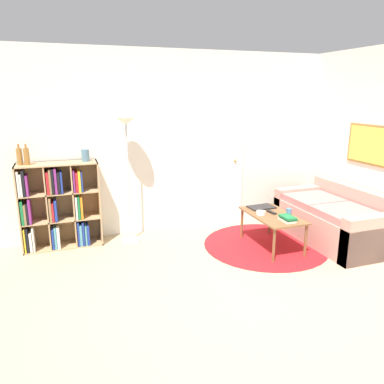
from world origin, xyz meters
name	(u,v)px	position (x,y,z in m)	size (l,w,h in m)	color
ground_plane	(252,313)	(0.00, 0.00, 0.00)	(14.00, 14.00, 0.00)	tan
wall_back	(177,144)	(0.03, 2.49, 1.29)	(7.74, 0.11, 2.60)	silver
wall_right	(370,147)	(2.39, 1.23, 1.30)	(0.08, 5.47, 2.60)	silver
rug	(265,245)	(0.94, 1.40, 0.00)	(1.66, 1.66, 0.01)	#B2191E
bookshelf	(58,206)	(-1.68, 2.28, 0.56)	(1.01, 0.34, 1.14)	tan
floor_lamp	(127,138)	(-0.75, 2.16, 1.43)	(0.31, 0.31, 1.71)	#B7B7BC
couch	(335,220)	(1.97, 1.26, 0.28)	(0.88, 1.64, 0.73)	tan
coffee_table	(272,218)	(0.99, 1.33, 0.40)	(0.53, 0.94, 0.45)	brown
laptop	(261,207)	(1.00, 1.64, 0.46)	(0.37, 0.24, 0.02)	black
bowl	(261,213)	(0.84, 1.37, 0.48)	(0.12, 0.12, 0.05)	silver
book_stack_on_table	(288,219)	(1.03, 1.04, 0.49)	(0.15, 0.22, 0.07)	silver
cup	(289,212)	(1.19, 1.26, 0.49)	(0.07, 0.07, 0.08)	teal
remote	(271,212)	(1.01, 1.39, 0.46)	(0.07, 0.17, 0.02)	black
bottle_left	(19,156)	(-2.07, 2.27, 1.25)	(0.07, 0.07, 0.26)	olive
bottle_middle	(27,156)	(-1.98, 2.25, 1.25)	(0.07, 0.07, 0.26)	olive
vase_on_shelf	(85,155)	(-1.28, 2.28, 1.22)	(0.10, 0.10, 0.16)	slate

